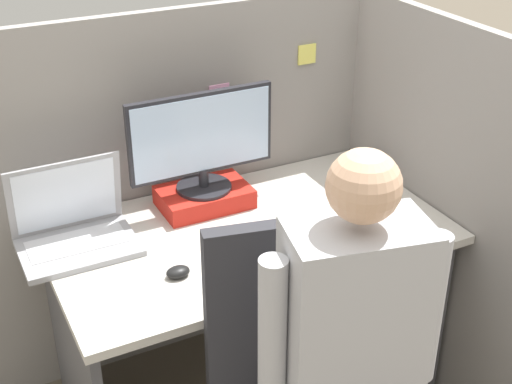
{
  "coord_description": "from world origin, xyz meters",
  "views": [
    {
      "loc": [
        -0.9,
        -1.47,
        1.97
      ],
      "look_at": [
        -0.06,
        0.19,
        0.97
      ],
      "focal_mm": 50.0,
      "sensor_mm": 36.0,
      "label": 1
    }
  ],
  "objects_px": {
    "paper_box": "(204,197)",
    "carrot_toy": "(266,260)",
    "stapler": "(367,174)",
    "monitor": "(202,140)",
    "person": "(369,367)",
    "laptop": "(75,231)"
  },
  "relations": [
    {
      "from": "paper_box",
      "to": "laptop",
      "type": "xyz_separation_m",
      "value": [
        -0.48,
        -0.05,
        0.02
      ]
    },
    {
      "from": "paper_box",
      "to": "stapler",
      "type": "relative_size",
      "value": 2.27
    },
    {
      "from": "stapler",
      "to": "person",
      "type": "distance_m",
      "value": 1.1
    },
    {
      "from": "paper_box",
      "to": "monitor",
      "type": "bearing_deg",
      "value": 90.0
    },
    {
      "from": "monitor",
      "to": "paper_box",
      "type": "bearing_deg",
      "value": -90.0
    },
    {
      "from": "stapler",
      "to": "person",
      "type": "relative_size",
      "value": 0.11
    },
    {
      "from": "carrot_toy",
      "to": "laptop",
      "type": "bearing_deg",
      "value": 142.58
    },
    {
      "from": "paper_box",
      "to": "laptop",
      "type": "height_order",
      "value": "laptop"
    },
    {
      "from": "monitor",
      "to": "stapler",
      "type": "height_order",
      "value": "monitor"
    },
    {
      "from": "paper_box",
      "to": "stapler",
      "type": "distance_m",
      "value": 0.64
    },
    {
      "from": "paper_box",
      "to": "carrot_toy",
      "type": "xyz_separation_m",
      "value": [
        0.02,
        -0.43,
        -0.02
      ]
    },
    {
      "from": "monitor",
      "to": "person",
      "type": "distance_m",
      "value": 1.02
    },
    {
      "from": "paper_box",
      "to": "carrot_toy",
      "type": "relative_size",
      "value": 2.25
    },
    {
      "from": "person",
      "to": "carrot_toy",
      "type": "bearing_deg",
      "value": 89.13
    },
    {
      "from": "paper_box",
      "to": "person",
      "type": "relative_size",
      "value": 0.24
    },
    {
      "from": "stapler",
      "to": "carrot_toy",
      "type": "xyz_separation_m",
      "value": [
        -0.62,
        -0.35,
        -0.0
      ]
    },
    {
      "from": "paper_box",
      "to": "stapler",
      "type": "xyz_separation_m",
      "value": [
        0.64,
        -0.09,
        -0.01
      ]
    },
    {
      "from": "monitor",
      "to": "stapler",
      "type": "bearing_deg",
      "value": -8.02
    },
    {
      "from": "paper_box",
      "to": "person",
      "type": "distance_m",
      "value": 1.0
    },
    {
      "from": "laptop",
      "to": "stapler",
      "type": "distance_m",
      "value": 1.12
    },
    {
      "from": "laptop",
      "to": "person",
      "type": "xyz_separation_m",
      "value": [
        0.49,
        -0.94,
        -0.01
      ]
    },
    {
      "from": "stapler",
      "to": "person",
      "type": "height_order",
      "value": "person"
    }
  ]
}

